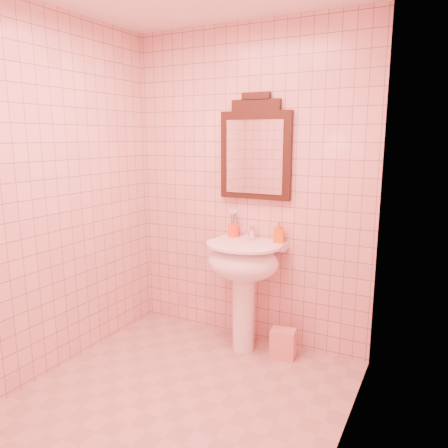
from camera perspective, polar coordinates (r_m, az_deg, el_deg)
The scene contains 8 objects.
floor at distance 2.98m, azimuth -6.64°, elevation -22.47°, with size 2.20×2.20×0.00m, color tan.
back_wall at distance 3.46m, azimuth 3.12°, elevation 4.60°, with size 2.00×0.02×2.50m, color beige.
pedestal_sink at distance 3.35m, azimuth 2.54°, elevation -5.91°, with size 0.58×0.58×0.86m.
faucet at distance 3.41m, azimuth 3.55°, elevation -1.15°, with size 0.04×0.16×0.11m.
mirror at distance 3.39m, azimuth 4.13°, elevation 9.52°, with size 0.57×0.06×0.80m.
toothbrush_cup at distance 3.50m, azimuth 1.22°, elevation -0.79°, with size 0.08×0.08×0.20m.
soap_dispenser at distance 3.34m, azimuth 7.14°, elevation -1.04°, with size 0.07×0.08×0.17m, color orange.
towel at distance 3.47m, azimuth 7.70°, elevation -15.20°, with size 0.18×0.12×0.22m, color #EFA98D.
Camera 1 is at (1.42, -2.04, 1.65)m, focal length 35.00 mm.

